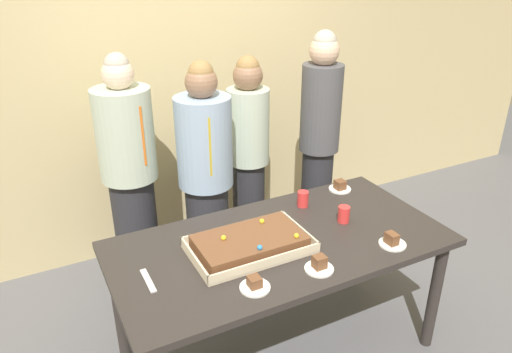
{
  "coord_description": "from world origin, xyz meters",
  "views": [
    {
      "loc": [
        -1.17,
        -1.97,
        2.27
      ],
      "look_at": [
        -0.08,
        0.15,
        1.15
      ],
      "focal_mm": 33.87,
      "sensor_mm": 36.0,
      "label": 1
    }
  ],
  "objects_px": {
    "person_far_right_suit": "(130,177)",
    "plated_slice_near_left": "(392,241)",
    "plated_slice_far_left": "(319,265)",
    "person_green_shirt_behind": "(319,142)",
    "party_table": "(280,254)",
    "drink_cup_middle": "(344,214)",
    "plated_slice_near_right": "(255,285)",
    "person_striped_tie_right": "(248,158)",
    "sheet_cake": "(250,244)",
    "person_serving_front": "(206,179)",
    "drink_cup_nearest": "(303,199)",
    "cake_server_utensil": "(148,281)",
    "plated_slice_far_right": "(340,187)"
  },
  "relations": [
    {
      "from": "plated_slice_far_right",
      "to": "drink_cup_nearest",
      "type": "height_order",
      "value": "drink_cup_nearest"
    },
    {
      "from": "cake_server_utensil",
      "to": "person_green_shirt_behind",
      "type": "distance_m",
      "value": 1.82
    },
    {
      "from": "person_striped_tie_right",
      "to": "plated_slice_far_right",
      "type": "bearing_deg",
      "value": 53.8
    },
    {
      "from": "plated_slice_near_right",
      "to": "person_striped_tie_right",
      "type": "bearing_deg",
      "value": 64.65
    },
    {
      "from": "person_far_right_suit",
      "to": "plated_slice_near_left",
      "type": "bearing_deg",
      "value": 18.84
    },
    {
      "from": "drink_cup_nearest",
      "to": "person_serving_front",
      "type": "relative_size",
      "value": 0.06
    },
    {
      "from": "plated_slice_far_left",
      "to": "person_green_shirt_behind",
      "type": "bearing_deg",
      "value": 56.27
    },
    {
      "from": "party_table",
      "to": "person_green_shirt_behind",
      "type": "relative_size",
      "value": 1.06
    },
    {
      "from": "drink_cup_nearest",
      "to": "plated_slice_near_left",
      "type": "bearing_deg",
      "value": -72.21
    },
    {
      "from": "drink_cup_nearest",
      "to": "person_striped_tie_right",
      "type": "distance_m",
      "value": 0.75
    },
    {
      "from": "sheet_cake",
      "to": "person_striped_tie_right",
      "type": "bearing_deg",
      "value": 63.86
    },
    {
      "from": "party_table",
      "to": "person_striped_tie_right",
      "type": "relative_size",
      "value": 1.16
    },
    {
      "from": "person_serving_front",
      "to": "person_far_right_suit",
      "type": "relative_size",
      "value": 0.97
    },
    {
      "from": "plated_slice_near_left",
      "to": "plated_slice_far_left",
      "type": "relative_size",
      "value": 1.0
    },
    {
      "from": "plated_slice_near_right",
      "to": "plated_slice_far_left",
      "type": "bearing_deg",
      "value": -2.5
    },
    {
      "from": "drink_cup_middle",
      "to": "person_striped_tie_right",
      "type": "relative_size",
      "value": 0.06
    },
    {
      "from": "plated_slice_near_left",
      "to": "drink_cup_nearest",
      "type": "xyz_separation_m",
      "value": [
        -0.19,
        0.61,
        0.03
      ]
    },
    {
      "from": "party_table",
      "to": "plated_slice_near_right",
      "type": "relative_size",
      "value": 12.55
    },
    {
      "from": "drink_cup_middle",
      "to": "person_striped_tie_right",
      "type": "xyz_separation_m",
      "value": [
        -0.12,
        1.03,
        0.0
      ]
    },
    {
      "from": "drink_cup_nearest",
      "to": "person_far_right_suit",
      "type": "relative_size",
      "value": 0.06
    },
    {
      "from": "plated_slice_near_left",
      "to": "person_serving_front",
      "type": "relative_size",
      "value": 0.09
    },
    {
      "from": "sheet_cake",
      "to": "plated_slice_near_right",
      "type": "height_order",
      "value": "sheet_cake"
    },
    {
      "from": "person_green_shirt_behind",
      "to": "drink_cup_middle",
      "type": "bearing_deg",
      "value": 25.29
    },
    {
      "from": "sheet_cake",
      "to": "person_far_right_suit",
      "type": "xyz_separation_m",
      "value": [
        -0.38,
        1.04,
        0.04
      ]
    },
    {
      "from": "plated_slice_far_right",
      "to": "drink_cup_nearest",
      "type": "distance_m",
      "value": 0.35
    },
    {
      "from": "person_serving_front",
      "to": "plated_slice_far_right",
      "type": "bearing_deg",
      "value": 64.38
    },
    {
      "from": "person_serving_front",
      "to": "person_far_right_suit",
      "type": "xyz_separation_m",
      "value": [
        -0.47,
        0.2,
        0.03
      ]
    },
    {
      "from": "plated_slice_near_right",
      "to": "person_far_right_suit",
      "type": "relative_size",
      "value": 0.09
    },
    {
      "from": "drink_cup_nearest",
      "to": "plated_slice_far_right",
      "type": "bearing_deg",
      "value": 12.5
    },
    {
      "from": "plated_slice_near_left",
      "to": "cake_server_utensil",
      "type": "xyz_separation_m",
      "value": [
        -1.28,
        0.3,
        -0.02
      ]
    },
    {
      "from": "plated_slice_near_left",
      "to": "person_serving_front",
      "type": "bearing_deg",
      "value": 118.44
    },
    {
      "from": "party_table",
      "to": "sheet_cake",
      "type": "xyz_separation_m",
      "value": [
        -0.19,
        -0.0,
        0.13
      ]
    },
    {
      "from": "drink_cup_middle",
      "to": "plated_slice_near_right",
      "type": "bearing_deg",
      "value": -157.34
    },
    {
      "from": "party_table",
      "to": "person_green_shirt_behind",
      "type": "bearing_deg",
      "value": 46.02
    },
    {
      "from": "plated_slice_near_left",
      "to": "plated_slice_near_right",
      "type": "height_order",
      "value": "plated_slice_near_left"
    },
    {
      "from": "sheet_cake",
      "to": "plated_slice_far_left",
      "type": "xyz_separation_m",
      "value": [
        0.23,
        -0.32,
        -0.02
      ]
    },
    {
      "from": "drink_cup_nearest",
      "to": "person_serving_front",
      "type": "xyz_separation_m",
      "value": [
        -0.43,
        0.55,
        0.0
      ]
    },
    {
      "from": "plated_slice_far_left",
      "to": "person_far_right_suit",
      "type": "distance_m",
      "value": 1.5
    },
    {
      "from": "plated_slice_near_right",
      "to": "person_green_shirt_behind",
      "type": "relative_size",
      "value": 0.08
    },
    {
      "from": "cake_server_utensil",
      "to": "person_serving_front",
      "type": "bearing_deg",
      "value": 52.84
    },
    {
      "from": "plated_slice_far_right",
      "to": "cake_server_utensil",
      "type": "height_order",
      "value": "plated_slice_far_right"
    },
    {
      "from": "drink_cup_middle",
      "to": "person_far_right_suit",
      "type": "height_order",
      "value": "person_far_right_suit"
    },
    {
      "from": "party_table",
      "to": "plated_slice_far_left",
      "type": "distance_m",
      "value": 0.34
    },
    {
      "from": "party_table",
      "to": "cake_server_utensil",
      "type": "distance_m",
      "value": 0.77
    },
    {
      "from": "plated_slice_near_right",
      "to": "party_table",
      "type": "bearing_deg",
      "value": 43.73
    },
    {
      "from": "person_serving_front",
      "to": "person_striped_tie_right",
      "type": "bearing_deg",
      "value": 120.92
    },
    {
      "from": "party_table",
      "to": "plated_slice_near_right",
      "type": "bearing_deg",
      "value": -136.27
    },
    {
      "from": "party_table",
      "to": "drink_cup_middle",
      "type": "xyz_separation_m",
      "value": [
        0.44,
        0.01,
        0.14
      ]
    },
    {
      "from": "party_table",
      "to": "person_serving_front",
      "type": "distance_m",
      "value": 0.86
    },
    {
      "from": "sheet_cake",
      "to": "plated_slice_near_left",
      "type": "relative_size",
      "value": 4.29
    }
  ]
}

